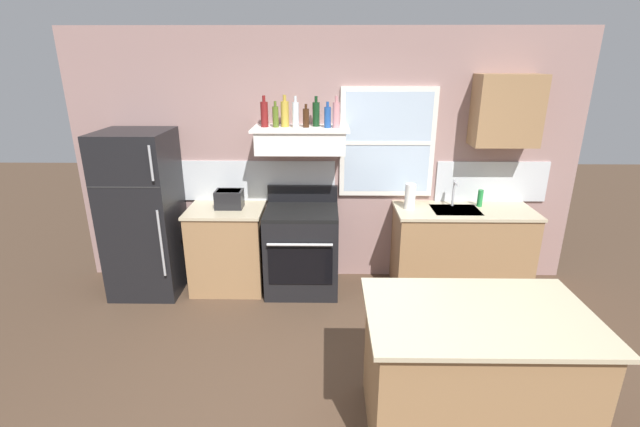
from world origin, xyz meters
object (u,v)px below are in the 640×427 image
object	(u,v)px
refrigerator	(143,214)
kitchen_island	(472,373)
stove_range	(302,249)
bottle_brown_stout	(306,118)
paper_towel_roll	(410,197)
bottle_clear_tall	(296,114)
bottle_red_label_wine	(265,114)
bottle_rose_pink	(337,115)
toaster	(229,199)
dish_soap_bottle	(480,198)
bottle_champagne_gold_foil	(285,113)
bottle_dark_green_wine	(316,114)
bottle_blue_liqueur	(328,117)
bottle_olive_oil_square	(276,116)

from	to	relation	value
refrigerator	kitchen_island	world-z (taller)	refrigerator
stove_range	bottle_brown_stout	size ratio (longest dim) A/B	4.80
paper_towel_roll	bottle_clear_tall	bearing A→B (deg)	178.81
stove_range	bottle_red_label_wine	world-z (taller)	bottle_red_label_wine
bottle_rose_pink	paper_towel_roll	xyz separation A→B (m)	(0.77, -0.01, -0.83)
toaster	dish_soap_bottle	distance (m)	2.64
bottle_clear_tall	dish_soap_bottle	xyz separation A→B (m)	(1.93, 0.08, -0.87)
bottle_champagne_gold_foil	bottle_brown_stout	world-z (taller)	bottle_champagne_gold_foil
bottle_dark_green_wine	paper_towel_roll	distance (m)	1.28
bottle_dark_green_wine	dish_soap_bottle	size ratio (longest dim) A/B	1.65
toaster	bottle_brown_stout	bearing A→B (deg)	2.25
bottle_blue_liqueur	bottle_brown_stout	bearing A→B (deg)	173.33
bottle_rose_pink	kitchen_island	world-z (taller)	bottle_rose_pink
bottle_clear_tall	bottle_blue_liqueur	distance (m)	0.31
bottle_olive_oil_square	bottle_blue_liqueur	xyz separation A→B (m)	(0.51, -0.03, -0.00)
bottle_olive_oil_square	bottle_dark_green_wine	size ratio (longest dim) A/B	0.85
bottle_olive_oil_square	bottle_champagne_gold_foil	size ratio (longest dim) A/B	0.81
kitchen_island	paper_towel_roll	bearing A→B (deg)	92.41
bottle_blue_liqueur	paper_towel_roll	world-z (taller)	bottle_blue_liqueur
paper_towel_roll	refrigerator	bearing A→B (deg)	-178.75
bottle_clear_tall	bottle_champagne_gold_foil	bearing A→B (deg)	150.67
bottle_clear_tall	bottle_dark_green_wine	xyz separation A→B (m)	(0.20, 0.09, -0.00)
toaster	paper_towel_roll	distance (m)	1.88
bottle_champagne_gold_foil	bottle_brown_stout	distance (m)	0.22
toaster	paper_towel_roll	xyz separation A→B (m)	(1.88, -0.01, 0.04)
bottle_dark_green_wine	kitchen_island	xyz separation A→B (m)	(1.06, -2.11, -1.41)
bottle_blue_liqueur	bottle_red_label_wine	bearing A→B (deg)	175.41
bottle_clear_tall	bottle_rose_pink	distance (m)	0.40
bottle_olive_oil_square	dish_soap_bottle	distance (m)	2.29
bottle_champagne_gold_foil	bottle_blue_liqueur	bearing A→B (deg)	-8.69
paper_towel_roll	bottle_champagne_gold_foil	bearing A→B (deg)	176.15
dish_soap_bottle	kitchen_island	distance (m)	2.27
stove_range	bottle_champagne_gold_foil	size ratio (longest dim) A/B	3.52
refrigerator	bottle_blue_liqueur	size ratio (longest dim) A/B	6.86
bottle_champagne_gold_foil	bottle_rose_pink	world-z (taller)	bottle_champagne_gold_foil
toaster	stove_range	distance (m)	0.93
paper_towel_roll	bottle_dark_green_wine	bearing A→B (deg)	173.01
bottle_red_label_wine	bottle_rose_pink	bearing A→B (deg)	-4.63
bottle_red_label_wine	kitchen_island	distance (m)	2.95
bottle_champagne_gold_foil	bottle_rose_pink	xyz separation A→B (m)	(0.51, -0.07, -0.00)
bottle_olive_oil_square	bottle_dark_green_wine	xyz separation A→B (m)	(0.40, 0.07, 0.02)
stove_range	bottle_brown_stout	xyz separation A→B (m)	(0.05, 0.08, 1.38)
bottle_dark_green_wine	bottle_rose_pink	bearing A→B (deg)	-27.66
bottle_blue_liqueur	dish_soap_bottle	size ratio (longest dim) A/B	1.39
bottle_blue_liqueur	kitchen_island	distance (m)	2.63
bottle_red_label_wine	bottle_blue_liqueur	distance (m)	0.63
bottle_brown_stout	bottle_dark_green_wine	size ratio (longest dim) A/B	0.77
bottle_champagne_gold_foil	kitchen_island	xyz separation A→B (m)	(1.36, -2.08, -1.42)
refrigerator	bottle_blue_liqueur	bearing A→B (deg)	2.44
bottle_blue_liqueur	bottle_olive_oil_square	bearing A→B (deg)	176.45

